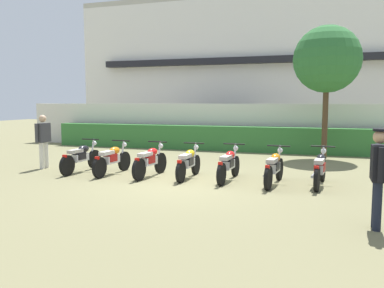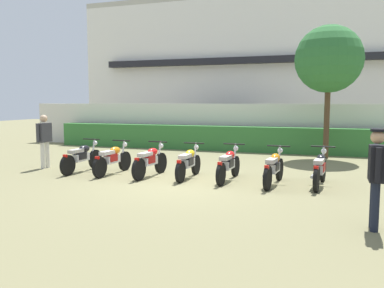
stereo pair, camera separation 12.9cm
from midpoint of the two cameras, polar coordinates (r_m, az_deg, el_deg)
ground at (r=10.23m, az=-1.42°, el=-5.67°), size 60.00×60.00×0.00m
building at (r=25.82m, az=11.14°, el=10.47°), size 22.30×6.50×8.23m
compound_wall at (r=17.60m, az=7.36°, el=2.47°), size 21.18×0.30×1.99m
hedge_row at (r=16.96m, az=6.87°, el=0.75°), size 16.95×0.70×1.05m
parked_car at (r=20.61m, az=3.71°, el=2.87°), size 4.56×2.20×1.89m
tree_near_inspector at (r=15.56m, az=19.17°, el=11.32°), size 2.43×2.43×4.82m
motorcycle_in_row_0 at (r=12.27m, az=-15.17°, el=-1.81°), size 0.60×1.92×0.95m
motorcycle_in_row_1 at (r=11.69m, az=-10.96°, el=-2.11°), size 0.60×1.87×0.95m
motorcycle_in_row_2 at (r=11.14m, az=-5.67°, el=-2.40°), size 0.60×1.82×0.96m
motorcycle_in_row_3 at (r=10.84m, az=-0.18°, el=-2.66°), size 0.60×1.80×0.94m
motorcycle_in_row_4 at (r=10.56m, az=5.58°, el=-2.90°), size 0.60×1.91×0.95m
motorcycle_in_row_5 at (r=10.19m, az=11.96°, el=-3.31°), size 0.60×1.93×0.95m
motorcycle_in_row_6 at (r=10.31m, az=18.14°, el=-3.36°), size 0.60×1.92×0.96m
inspector_person at (r=13.25m, az=-20.06°, el=0.98°), size 0.22×0.67×1.67m
officer_0 at (r=7.12m, az=25.26°, el=-3.48°), size 0.23×0.66×1.65m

